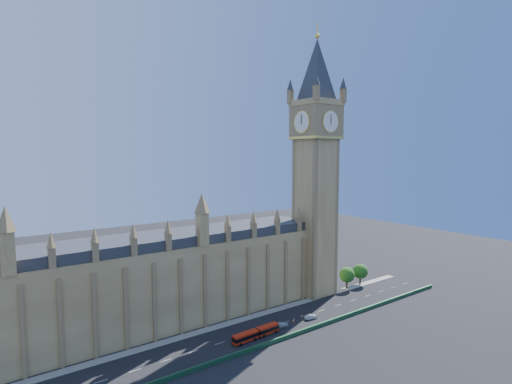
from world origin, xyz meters
TOP-DOWN VIEW (x-y plane):
  - ground at (0.00, 0.00)m, footprint 400.00×400.00m
  - palace_westminster at (-25.00, 22.00)m, footprint 120.00×20.00m
  - elizabeth_tower at (38.00, 13.99)m, footprint 20.59×20.59m
  - bridge_parapet at (0.00, -9.00)m, footprint 160.00×0.60m
  - kerb_north at (0.00, 9.50)m, footprint 160.00×3.00m
  - tree_east_near at (52.22, 10.08)m, footprint 6.00×6.00m
  - tree_east_far at (60.22, 10.08)m, footprint 6.00×6.00m
  - red_bus at (-2.01, -3.56)m, footprint 15.69×3.04m
  - car_grey at (4.85, -2.26)m, footprint 4.77×2.21m
  - car_silver at (20.15, -3.03)m, footprint 4.42×1.94m
  - car_white at (8.43, -2.00)m, footprint 5.29×2.45m
  - cone_a at (15.03, -0.58)m, footprint 0.50×0.50m
  - cone_b at (14.00, -1.41)m, footprint 0.65×0.65m
  - cone_c at (18.82, -0.02)m, footprint 0.49×0.49m
  - cone_d at (24.06, -1.88)m, footprint 0.53×0.53m

SIDE VIEW (x-z plane):
  - ground at x=0.00m, z-range 0.00..0.00m
  - kerb_north at x=0.00m, z-range 0.00..0.16m
  - cone_a at x=15.03m, z-range 0.00..0.62m
  - cone_d at x=24.06m, z-range 0.00..0.67m
  - cone_c at x=18.82m, z-range 0.00..0.69m
  - cone_b at x=14.00m, z-range -0.01..0.79m
  - bridge_parapet at x=0.00m, z-range 0.00..1.20m
  - car_silver at x=20.15m, z-range 0.00..1.41m
  - car_white at x=8.43m, z-range 0.00..1.50m
  - car_grey at x=4.85m, z-range 0.00..1.58m
  - red_bus at x=-2.01m, z-range 0.07..2.72m
  - tree_east_near at x=52.22m, z-range 1.39..9.89m
  - tree_east_far at x=60.22m, z-range 1.39..9.89m
  - palace_westminster at x=-25.00m, z-range -0.14..27.86m
  - elizabeth_tower at x=38.00m, z-range 2.06..107.06m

